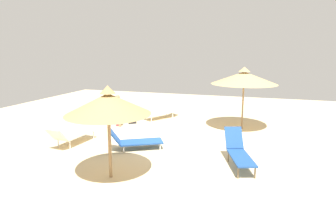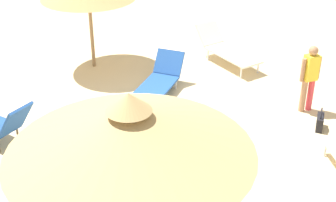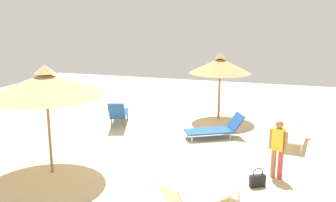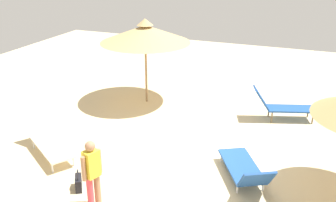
{
  "view_description": "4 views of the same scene",
  "coord_description": "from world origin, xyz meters",
  "px_view_note": "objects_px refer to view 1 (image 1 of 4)",
  "views": [
    {
      "loc": [
        -10.22,
        -3.14,
        3.51
      ],
      "look_at": [
        -0.05,
        0.09,
        1.61
      ],
      "focal_mm": 29.92,
      "sensor_mm": 36.0,
      "label": 1
    },
    {
      "loc": [
        6.58,
        -5.22,
        5.25
      ],
      "look_at": [
        0.66,
        -0.36,
        1.1
      ],
      "focal_mm": 51.88,
      "sensor_mm": 36.0,
      "label": 2
    },
    {
      "loc": [
        10.58,
        3.03,
        4.05
      ],
      "look_at": [
        -0.3,
        -0.37,
        1.4
      ],
      "focal_mm": 40.46,
      "sensor_mm": 36.0,
      "label": 3
    },
    {
      "loc": [
        -2.36,
        8.27,
        4.88
      ],
      "look_at": [
        0.73,
        0.42,
        1.44
      ],
      "focal_mm": 40.19,
      "sensor_mm": 36.0,
      "label": 4
    }
  ],
  "objects_px": {
    "parasol_umbrella_far_right": "(244,78)",
    "lounge_chair_back": "(134,140)",
    "lounge_chair_near_left": "(163,111)",
    "person_standing_near_right": "(118,109)",
    "lounge_chair_far_left": "(71,134)",
    "lounge_chair_edge": "(238,151)",
    "handbag": "(132,120)",
    "parasol_umbrella_front": "(108,104)"
  },
  "relations": [
    {
      "from": "parasol_umbrella_far_right",
      "to": "lounge_chair_back",
      "type": "relative_size",
      "value": 1.47
    },
    {
      "from": "handbag",
      "to": "person_standing_near_right",
      "type": "bearing_deg",
      "value": 148.25
    },
    {
      "from": "person_standing_near_right",
      "to": "handbag",
      "type": "distance_m",
      "value": 1.03
    },
    {
      "from": "lounge_chair_back",
      "to": "lounge_chair_near_left",
      "type": "xyz_separation_m",
      "value": [
        4.91,
        0.54,
        0.05
      ]
    },
    {
      "from": "lounge_chair_far_left",
      "to": "lounge_chair_back",
      "type": "xyz_separation_m",
      "value": [
        0.27,
        -2.48,
        -0.08
      ]
    },
    {
      "from": "lounge_chair_far_left",
      "to": "lounge_chair_edge",
      "type": "distance_m",
      "value": 6.18
    },
    {
      "from": "lounge_chair_near_left",
      "to": "lounge_chair_edge",
      "type": "bearing_deg",
      "value": -141.31
    },
    {
      "from": "lounge_chair_edge",
      "to": "person_standing_near_right",
      "type": "bearing_deg",
      "value": 62.1
    },
    {
      "from": "lounge_chair_edge",
      "to": "handbag",
      "type": "xyz_separation_m",
      "value": [
        3.69,
        5.3,
        -0.31
      ]
    },
    {
      "from": "lounge_chair_far_left",
      "to": "person_standing_near_right",
      "type": "distance_m",
      "value": 2.98
    },
    {
      "from": "lounge_chair_far_left",
      "to": "parasol_umbrella_far_right",
      "type": "bearing_deg",
      "value": -54.59
    },
    {
      "from": "handbag",
      "to": "lounge_chair_edge",
      "type": "bearing_deg",
      "value": -124.83
    },
    {
      "from": "lounge_chair_back",
      "to": "lounge_chair_near_left",
      "type": "bearing_deg",
      "value": 6.26
    },
    {
      "from": "lounge_chair_near_left",
      "to": "lounge_chair_edge",
      "type": "relative_size",
      "value": 1.03
    },
    {
      "from": "parasol_umbrella_far_right",
      "to": "handbag",
      "type": "bearing_deg",
      "value": 98.06
    },
    {
      "from": "parasol_umbrella_far_right",
      "to": "handbag",
      "type": "height_order",
      "value": "parasol_umbrella_far_right"
    },
    {
      "from": "lounge_chair_near_left",
      "to": "person_standing_near_right",
      "type": "bearing_deg",
      "value": 146.95
    },
    {
      "from": "parasol_umbrella_front",
      "to": "lounge_chair_near_left",
      "type": "xyz_separation_m",
      "value": [
        7.21,
        0.86,
        -1.74
      ]
    },
    {
      "from": "lounge_chair_back",
      "to": "lounge_chair_near_left",
      "type": "relative_size",
      "value": 1.0
    },
    {
      "from": "lounge_chair_edge",
      "to": "lounge_chair_back",
      "type": "bearing_deg",
      "value": 84.12
    },
    {
      "from": "lounge_chair_back",
      "to": "person_standing_near_right",
      "type": "bearing_deg",
      "value": 37.3
    },
    {
      "from": "parasol_umbrella_far_right",
      "to": "lounge_chair_near_left",
      "type": "bearing_deg",
      "value": 78.08
    },
    {
      "from": "parasol_umbrella_far_right",
      "to": "parasol_umbrella_front",
      "type": "bearing_deg",
      "value": 152.86
    },
    {
      "from": "lounge_chair_near_left",
      "to": "handbag",
      "type": "distance_m",
      "value": 1.93
    },
    {
      "from": "parasol_umbrella_far_right",
      "to": "person_standing_near_right",
      "type": "bearing_deg",
      "value": 104.04
    },
    {
      "from": "lounge_chair_far_left",
      "to": "handbag",
      "type": "relative_size",
      "value": 4.37
    },
    {
      "from": "parasol_umbrella_front",
      "to": "handbag",
      "type": "height_order",
      "value": "parasol_umbrella_front"
    },
    {
      "from": "parasol_umbrella_front",
      "to": "lounge_chair_back",
      "type": "distance_m",
      "value": 2.93
    },
    {
      "from": "lounge_chair_edge",
      "to": "lounge_chair_far_left",
      "type": "bearing_deg",
      "value": 88.94
    },
    {
      "from": "lounge_chair_back",
      "to": "handbag",
      "type": "xyz_separation_m",
      "value": [
        3.31,
        1.6,
        -0.16
      ]
    },
    {
      "from": "parasol_umbrella_far_right",
      "to": "lounge_chair_back",
      "type": "bearing_deg",
      "value": 138.5
    },
    {
      "from": "parasol_umbrella_front",
      "to": "lounge_chair_near_left",
      "type": "height_order",
      "value": "parasol_umbrella_front"
    },
    {
      "from": "lounge_chair_far_left",
      "to": "person_standing_near_right",
      "type": "xyz_separation_m",
      "value": [
        2.91,
        -0.47,
        0.44
      ]
    },
    {
      "from": "parasol_umbrella_far_right",
      "to": "person_standing_near_right",
      "type": "distance_m",
      "value": 5.95
    },
    {
      "from": "person_standing_near_right",
      "to": "handbag",
      "type": "relative_size",
      "value": 3.14
    },
    {
      "from": "lounge_chair_far_left",
      "to": "lounge_chair_edge",
      "type": "bearing_deg",
      "value": -91.06
    },
    {
      "from": "parasol_umbrella_front",
      "to": "lounge_chair_back",
      "type": "relative_size",
      "value": 1.31
    },
    {
      "from": "lounge_chair_edge",
      "to": "parasol_umbrella_far_right",
      "type": "bearing_deg",
      "value": 1.59
    },
    {
      "from": "lounge_chair_near_left",
      "to": "parasol_umbrella_far_right",
      "type": "bearing_deg",
      "value": -101.92
    },
    {
      "from": "parasol_umbrella_far_right",
      "to": "lounge_chair_edge",
      "type": "distance_m",
      "value": 4.8
    },
    {
      "from": "lounge_chair_far_left",
      "to": "lounge_chair_back",
      "type": "relative_size",
      "value": 1.05
    },
    {
      "from": "parasol_umbrella_far_right",
      "to": "lounge_chair_far_left",
      "type": "height_order",
      "value": "parasol_umbrella_far_right"
    }
  ]
}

